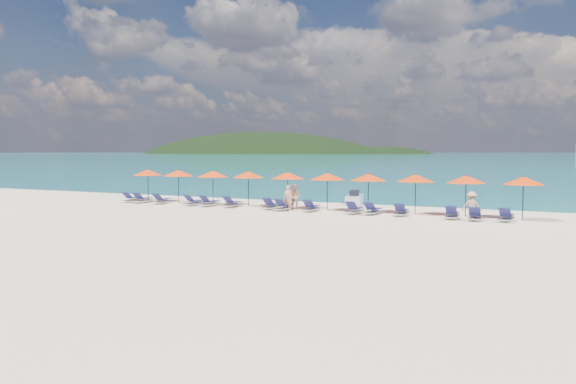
% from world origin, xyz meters
% --- Properties ---
extents(ground, '(1400.00, 1400.00, 0.00)m').
position_xyz_m(ground, '(0.00, 0.00, 0.00)').
color(ground, beige).
extents(sea, '(1600.00, 1300.00, 0.01)m').
position_xyz_m(sea, '(0.00, 660.00, 0.01)').
color(sea, '#1FA9B2').
rests_on(sea, ground).
extents(headland_main, '(374.00, 242.00, 126.50)m').
position_xyz_m(headland_main, '(-300.00, 540.00, -38.00)').
color(headland_main, black).
rests_on(headland_main, ground).
extents(headland_small, '(162.00, 126.00, 85.50)m').
position_xyz_m(headland_small, '(-150.00, 560.00, -35.00)').
color(headland_small, black).
rests_on(headland_small, ground).
extents(jetski, '(1.57, 2.76, 0.93)m').
position_xyz_m(jetski, '(1.79, 9.25, 0.38)').
color(jetski, silver).
rests_on(jetski, ground).
extents(beachgoer_a, '(0.60, 0.44, 1.51)m').
position_xyz_m(beachgoer_a, '(-0.53, 4.07, 0.76)').
color(beachgoer_a, tan).
rests_on(beachgoer_a, ground).
extents(beachgoer_b, '(0.78, 0.49, 1.53)m').
position_xyz_m(beachgoer_b, '(-0.47, 4.91, 0.77)').
color(beachgoer_b, tan).
rests_on(beachgoer_b, ground).
extents(beachgoer_c, '(1.01, 0.59, 1.48)m').
position_xyz_m(beachgoer_c, '(9.88, 4.04, 0.74)').
color(beachgoer_c, tan).
rests_on(beachgoer_c, ground).
extents(umbrella_0, '(2.10, 2.10, 2.28)m').
position_xyz_m(umbrella_0, '(-12.20, 5.53, 2.02)').
color(umbrella_0, black).
rests_on(umbrella_0, ground).
extents(umbrella_1, '(2.10, 2.10, 2.28)m').
position_xyz_m(umbrella_1, '(-9.54, 5.50, 2.02)').
color(umbrella_1, black).
rests_on(umbrella_1, ground).
extents(umbrella_2, '(2.10, 2.10, 2.28)m').
position_xyz_m(umbrella_2, '(-6.63, 5.34, 2.02)').
color(umbrella_2, black).
rests_on(umbrella_2, ground).
extents(umbrella_3, '(2.10, 2.10, 2.28)m').
position_xyz_m(umbrella_3, '(-4.07, 5.55, 2.02)').
color(umbrella_3, black).
rests_on(umbrella_3, ground).
extents(umbrella_4, '(2.10, 2.10, 2.28)m').
position_xyz_m(umbrella_4, '(-1.26, 5.54, 2.02)').
color(umbrella_4, black).
rests_on(umbrella_4, ground).
extents(umbrella_5, '(2.10, 2.10, 2.28)m').
position_xyz_m(umbrella_5, '(1.43, 5.39, 2.02)').
color(umbrella_5, black).
rests_on(umbrella_5, ground).
extents(umbrella_6, '(2.10, 2.10, 2.28)m').
position_xyz_m(umbrella_6, '(3.94, 5.48, 2.02)').
color(umbrella_6, black).
rests_on(umbrella_6, ground).
extents(umbrella_7, '(2.10, 2.10, 2.28)m').
position_xyz_m(umbrella_7, '(6.65, 5.59, 2.02)').
color(umbrella_7, black).
rests_on(umbrella_7, ground).
extents(umbrella_8, '(2.10, 2.10, 2.28)m').
position_xyz_m(umbrella_8, '(9.36, 5.57, 2.02)').
color(umbrella_8, black).
rests_on(umbrella_8, ground).
extents(umbrella_9, '(2.10, 2.10, 2.28)m').
position_xyz_m(umbrella_9, '(12.21, 5.38, 2.02)').
color(umbrella_9, black).
rests_on(umbrella_9, ground).
extents(lounger_0, '(0.67, 1.72, 0.66)m').
position_xyz_m(lounger_0, '(-12.62, 4.34, 0.24)').
color(lounger_0, silver).
rests_on(lounger_0, ground).
extents(lounger_1, '(0.79, 1.75, 0.66)m').
position_xyz_m(lounger_1, '(-11.61, 4.22, 0.24)').
color(lounger_1, silver).
rests_on(lounger_1, ground).
extents(lounger_2, '(0.72, 1.73, 0.66)m').
position_xyz_m(lounger_2, '(-10.04, 4.31, 0.24)').
color(lounger_2, silver).
rests_on(lounger_2, ground).
extents(lounger_3, '(0.73, 1.74, 0.66)m').
position_xyz_m(lounger_3, '(-7.38, 4.23, 0.24)').
color(lounger_3, silver).
rests_on(lounger_3, ground).
extents(lounger_4, '(0.71, 1.73, 0.66)m').
position_xyz_m(lounger_4, '(-6.23, 4.31, 0.24)').
color(lounger_4, silver).
rests_on(lounger_4, ground).
extents(lounger_5, '(0.63, 1.70, 0.66)m').
position_xyz_m(lounger_5, '(-4.58, 4.42, 0.24)').
color(lounger_5, silver).
rests_on(lounger_5, ground).
extents(lounger_6, '(0.79, 1.75, 0.66)m').
position_xyz_m(lounger_6, '(-1.82, 4.41, 0.24)').
color(lounger_6, silver).
rests_on(lounger_6, ground).
extents(lounger_7, '(0.69, 1.72, 0.66)m').
position_xyz_m(lounger_7, '(-0.78, 4.08, 0.24)').
color(lounger_7, silver).
rests_on(lounger_7, ground).
extents(lounger_8, '(0.77, 1.75, 0.66)m').
position_xyz_m(lounger_8, '(0.84, 4.36, 0.24)').
color(lounger_8, silver).
rests_on(lounger_8, ground).
extents(lounger_9, '(0.63, 1.70, 0.66)m').
position_xyz_m(lounger_9, '(3.54, 4.27, 0.24)').
color(lounger_9, silver).
rests_on(lounger_9, ground).
extents(lounger_10, '(0.71, 1.73, 0.66)m').
position_xyz_m(lounger_10, '(4.57, 4.40, 0.24)').
color(lounger_10, silver).
rests_on(lounger_10, ground).
extents(lounger_11, '(0.73, 1.74, 0.66)m').
position_xyz_m(lounger_11, '(6.17, 4.45, 0.24)').
color(lounger_11, silver).
rests_on(lounger_11, ground).
extents(lounger_12, '(0.74, 1.74, 0.66)m').
position_xyz_m(lounger_12, '(8.89, 4.25, 0.24)').
color(lounger_12, silver).
rests_on(lounger_12, ground).
extents(lounger_13, '(0.76, 1.74, 0.66)m').
position_xyz_m(lounger_13, '(10.05, 4.10, 0.24)').
color(lounger_13, silver).
rests_on(lounger_13, ground).
extents(lounger_14, '(0.72, 1.73, 0.66)m').
position_xyz_m(lounger_14, '(11.53, 4.39, 0.24)').
color(lounger_14, silver).
rests_on(lounger_14, ground).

